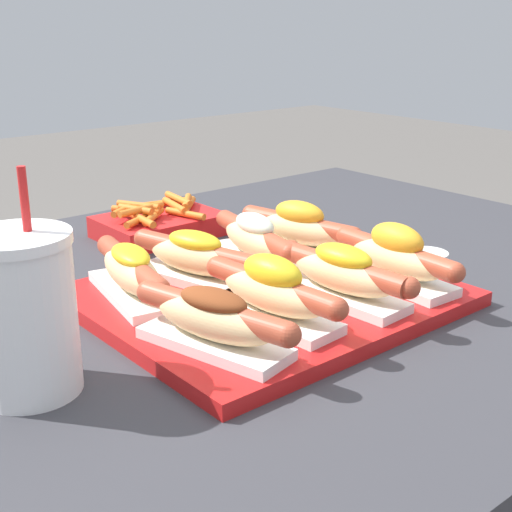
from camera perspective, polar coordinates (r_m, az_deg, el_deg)
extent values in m
cube|color=#333338|center=(1.17, 0.47, -19.67)|extent=(1.27, 0.95, 0.76)
cube|color=red|center=(0.90, 0.82, -3.26)|extent=(0.43, 0.37, 0.02)
cube|color=white|center=(0.74, -3.37, -6.97)|extent=(0.10, 0.18, 0.01)
ellipsoid|color=#E5C184|center=(0.73, -3.41, -5.00)|extent=(0.08, 0.16, 0.04)
cylinder|color=#AD472D|center=(0.73, -3.42, -4.49)|extent=(0.07, 0.19, 0.03)
sphere|color=#AD472D|center=(0.68, 2.60, -6.31)|extent=(0.03, 0.03, 0.03)
sphere|color=#AD472D|center=(0.79, -8.59, -2.87)|extent=(0.03, 0.03, 0.03)
ellipsoid|color=brown|center=(0.72, -3.44, -3.52)|extent=(0.06, 0.09, 0.02)
cube|color=white|center=(0.81, 1.30, -4.76)|extent=(0.07, 0.17, 0.01)
ellipsoid|color=#E5C184|center=(0.80, 1.32, -2.92)|extent=(0.06, 0.15, 0.04)
cylinder|color=#AD472D|center=(0.80, 1.32, -2.44)|extent=(0.04, 0.19, 0.03)
sphere|color=#AD472D|center=(0.74, 6.48, -4.26)|extent=(0.03, 0.03, 0.03)
sphere|color=#AD472D|center=(0.86, -3.11, -0.86)|extent=(0.03, 0.03, 0.03)
ellipsoid|color=yellow|center=(0.79, 1.33, -1.27)|extent=(0.05, 0.08, 0.04)
cube|color=white|center=(0.87, 7.03, -3.09)|extent=(0.07, 0.17, 0.01)
ellipsoid|color=#E5C184|center=(0.86, 7.10, -1.37)|extent=(0.06, 0.15, 0.04)
cylinder|color=#AD472D|center=(0.86, 7.12, -0.92)|extent=(0.04, 0.19, 0.03)
sphere|color=#AD472D|center=(0.81, 12.14, -2.50)|extent=(0.03, 0.03, 0.03)
sphere|color=#AD472D|center=(0.92, 2.70, 0.48)|extent=(0.03, 0.03, 0.03)
ellipsoid|color=yellow|center=(0.86, 7.16, 0.02)|extent=(0.04, 0.08, 0.03)
cube|color=white|center=(0.94, 11.01, -1.78)|extent=(0.07, 0.17, 0.01)
ellipsoid|color=#E5C184|center=(0.93, 11.12, -0.16)|extent=(0.06, 0.15, 0.04)
cylinder|color=#AD472D|center=(0.92, 11.14, 0.26)|extent=(0.04, 0.19, 0.03)
sphere|color=#AD472D|center=(0.87, 15.61, -1.28)|extent=(0.03, 0.03, 0.03)
sphere|color=#AD472D|center=(0.99, 7.20, 1.62)|extent=(0.03, 0.03, 0.03)
ellipsoid|color=gold|center=(0.92, 11.21, 1.32)|extent=(0.04, 0.08, 0.04)
cube|color=white|center=(0.89, -9.84, -2.88)|extent=(0.09, 0.18, 0.01)
ellipsoid|color=#E5C184|center=(0.88, -9.94, -1.18)|extent=(0.08, 0.15, 0.04)
cylinder|color=#AD472D|center=(0.87, -9.96, -0.74)|extent=(0.06, 0.19, 0.03)
sphere|color=#AD472D|center=(0.79, -7.72, -2.69)|extent=(0.03, 0.03, 0.03)
sphere|color=#AD472D|center=(0.96, -11.82, 0.87)|extent=(0.03, 0.03, 0.03)
ellipsoid|color=yellow|center=(0.87, -10.01, 0.07)|extent=(0.05, 0.09, 0.02)
cube|color=white|center=(0.93, -4.83, -1.68)|extent=(0.10, 0.18, 0.01)
ellipsoid|color=#E5C184|center=(0.92, -4.88, -0.04)|extent=(0.08, 0.16, 0.04)
cylinder|color=#AD472D|center=(0.92, -4.89, 0.38)|extent=(0.07, 0.19, 0.03)
sphere|color=#AD472D|center=(0.86, -0.24, -0.75)|extent=(0.03, 0.03, 0.03)
sphere|color=#AD472D|center=(0.98, -8.99, 1.38)|extent=(0.03, 0.03, 0.03)
ellipsoid|color=yellow|center=(0.91, -4.91, 1.22)|extent=(0.06, 0.09, 0.02)
cube|color=white|center=(0.99, -0.10, -0.20)|extent=(0.09, 0.18, 0.01)
ellipsoid|color=#E5C184|center=(0.99, -0.10, 1.34)|extent=(0.08, 0.15, 0.04)
cylinder|color=#AD472D|center=(0.98, -0.10, 1.74)|extent=(0.06, 0.19, 0.03)
sphere|color=#AD472D|center=(0.91, 2.71, 0.25)|extent=(0.03, 0.03, 0.03)
sphere|color=#AD472D|center=(1.06, -2.50, 3.01)|extent=(0.03, 0.03, 0.03)
ellipsoid|color=silver|center=(0.98, -0.10, 2.58)|extent=(0.05, 0.09, 0.03)
cube|color=white|center=(1.05, 3.45, 0.72)|extent=(0.09, 0.18, 0.01)
ellipsoid|color=#E5C184|center=(1.04, 3.48, 2.19)|extent=(0.07, 0.15, 0.04)
cylinder|color=#AD472D|center=(1.03, 3.48, 2.57)|extent=(0.06, 0.19, 0.03)
sphere|color=#AD472D|center=(0.99, 7.81, 1.60)|extent=(0.03, 0.03, 0.03)
sphere|color=#AD472D|center=(1.09, -0.44, 3.43)|extent=(0.03, 0.03, 0.03)
ellipsoid|color=gold|center=(1.03, 3.50, 3.45)|extent=(0.05, 0.09, 0.04)
cylinder|color=silver|center=(1.06, 13.54, -0.25)|extent=(0.06, 0.06, 0.02)
cylinder|color=beige|center=(1.06, 13.57, 0.11)|extent=(0.05, 0.05, 0.01)
cylinder|color=white|center=(0.71, -18.03, -4.85)|extent=(0.10, 0.10, 0.15)
cylinder|color=white|center=(0.68, -18.70, 1.32)|extent=(0.10, 0.10, 0.01)
cylinder|color=red|center=(0.68, -18.04, 4.35)|extent=(0.01, 0.01, 0.06)
cube|color=red|center=(1.19, -7.70, 2.43)|extent=(0.19, 0.14, 0.03)
cylinder|color=orange|center=(1.15, -9.61, 3.71)|extent=(0.03, 0.06, 0.01)
cylinder|color=orange|center=(1.20, -5.55, 4.36)|extent=(0.06, 0.06, 0.01)
cylinder|color=orange|center=(1.21, -6.23, 4.56)|extent=(0.02, 0.08, 0.01)
cylinder|color=orange|center=(1.17, -9.40, 4.01)|extent=(0.04, 0.07, 0.01)
cylinder|color=orange|center=(1.14, -9.16, 3.70)|extent=(0.09, 0.02, 0.01)
cylinder|color=orange|center=(1.20, -5.42, 4.04)|extent=(0.07, 0.07, 0.01)
cylinder|color=orange|center=(1.19, -6.52, 4.05)|extent=(0.03, 0.08, 0.01)
cylinder|color=orange|center=(1.16, -10.53, 3.65)|extent=(0.06, 0.04, 0.01)
cylinder|color=orange|center=(1.12, -9.17, 2.95)|extent=(0.02, 0.08, 0.01)
cylinder|color=orange|center=(1.23, -6.98, 4.28)|extent=(0.09, 0.03, 0.01)
cylinder|color=orange|center=(1.13, -9.39, 2.85)|extent=(0.07, 0.04, 0.01)
cylinder|color=orange|center=(1.16, -5.67, 3.40)|extent=(0.03, 0.08, 0.01)
cylinder|color=orange|center=(1.17, -9.59, 3.64)|extent=(0.06, 0.07, 0.01)
cylinder|color=orange|center=(1.14, -8.20, 3.17)|extent=(0.07, 0.06, 0.01)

